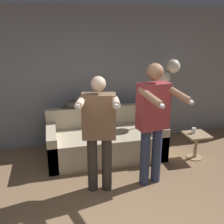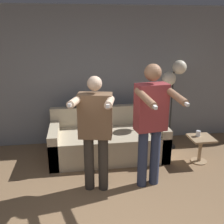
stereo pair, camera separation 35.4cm
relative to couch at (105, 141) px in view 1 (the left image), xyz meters
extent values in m
cube|color=gray|center=(-0.35, 0.70, 1.02)|extent=(10.00, 0.05, 2.60)
cube|color=beige|center=(0.00, -0.04, -0.05)|extent=(2.01, 0.92, 0.46)
cube|color=beige|center=(0.00, 0.36, 0.36)|extent=(2.01, 0.14, 0.36)
cube|color=beige|center=(-0.92, -0.04, 0.02)|extent=(0.16, 0.92, 0.60)
cube|color=beige|center=(0.92, -0.04, 0.02)|extent=(0.16, 0.92, 0.60)
cylinder|color=#38332D|center=(-0.39, -0.97, 0.12)|extent=(0.14, 0.14, 0.80)
cylinder|color=#38332D|center=(-0.20, -1.01, 0.12)|extent=(0.14, 0.14, 0.80)
cube|color=brown|center=(-0.29, -0.99, 0.83)|extent=(0.48, 0.31, 0.60)
sphere|color=beige|center=(-0.29, -0.99, 1.26)|extent=(0.19, 0.19, 0.19)
cylinder|color=beige|center=(-0.55, -1.19, 1.09)|extent=(0.19, 0.51, 0.15)
cube|color=white|center=(-0.60, -1.43, 1.12)|extent=(0.06, 0.13, 0.05)
cylinder|color=beige|center=(-0.14, -1.28, 1.09)|extent=(0.19, 0.51, 0.15)
cube|color=white|center=(-0.19, -1.52, 1.12)|extent=(0.06, 0.13, 0.05)
cylinder|color=#2D3856|center=(0.37, -1.00, 0.15)|extent=(0.14, 0.14, 0.86)
cylinder|color=#2D3856|center=(0.56, -0.98, 0.15)|extent=(0.14, 0.14, 0.86)
cube|color=#9E383D|center=(0.47, -0.99, 0.91)|extent=(0.46, 0.28, 0.65)
sphere|color=#9E7051|center=(0.47, -0.99, 1.38)|extent=(0.23, 0.23, 0.23)
cylinder|color=#9E7051|center=(0.30, -1.27, 1.12)|extent=(0.16, 0.52, 0.16)
cube|color=white|center=(0.34, -1.51, 1.09)|extent=(0.05, 0.13, 0.05)
cylinder|color=#9E7051|center=(0.70, -1.21, 1.12)|extent=(0.16, 0.52, 0.16)
cube|color=white|center=(0.74, -1.45, 1.09)|extent=(0.05, 0.13, 0.05)
ellipsoid|color=#3D3833|center=(-0.49, 0.36, 0.63)|extent=(0.29, 0.15, 0.16)
sphere|color=#3D3833|center=(-0.37, 0.36, 0.68)|extent=(0.09, 0.09, 0.09)
ellipsoid|color=#3D3833|center=(-0.65, 0.38, 0.57)|extent=(0.16, 0.04, 0.04)
cone|color=#3D3833|center=(-0.38, 0.34, 0.71)|extent=(0.03, 0.03, 0.03)
cone|color=#3D3833|center=(-0.38, 0.37, 0.71)|extent=(0.03, 0.03, 0.03)
cylinder|color=black|center=(1.21, 0.18, -0.27)|extent=(0.26, 0.26, 0.02)
cylinder|color=black|center=(1.21, 0.18, 0.45)|extent=(0.03, 0.03, 1.46)
sphere|color=white|center=(1.31, 0.18, 1.26)|extent=(0.25, 0.25, 0.25)
sphere|color=white|center=(1.13, 0.18, 1.06)|extent=(0.25, 0.25, 0.25)
cylinder|color=#A38460|center=(1.53, -0.46, -0.27)|extent=(0.27, 0.27, 0.02)
cylinder|color=#A38460|center=(1.53, -0.46, -0.07)|extent=(0.06, 0.06, 0.43)
cube|color=#A38460|center=(1.53, -0.46, 0.16)|extent=(0.39, 0.39, 0.03)
cylinder|color=silver|center=(1.49, -0.41, 0.23)|extent=(0.07, 0.07, 0.10)
camera|label=1|loc=(-0.89, -4.18, 1.94)|focal=42.00mm
camera|label=2|loc=(-0.54, -4.25, 1.94)|focal=42.00mm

